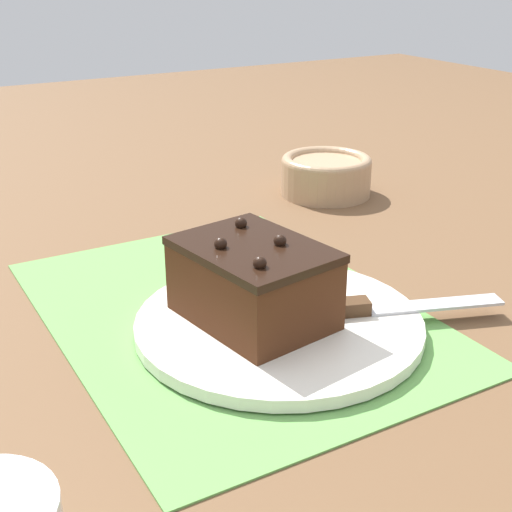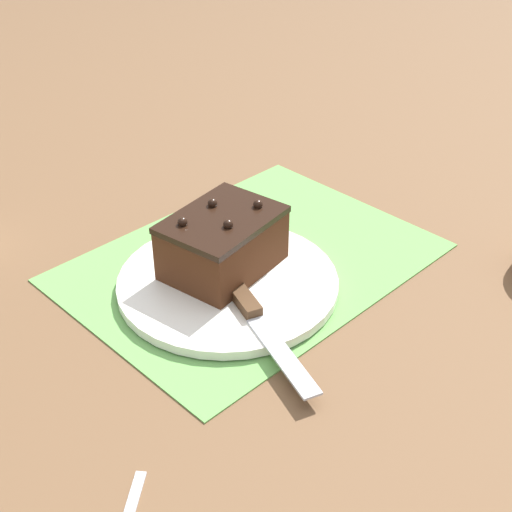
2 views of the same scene
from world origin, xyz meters
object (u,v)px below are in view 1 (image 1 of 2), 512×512
serving_knife (370,307)px  small_bowl (326,174)px  cake_plate (279,323)px  chocolate_cake (251,283)px

serving_knife → small_bowl: size_ratio=1.46×
cake_plate → chocolate_cake: bearing=63.3°
cake_plate → chocolate_cake: (0.01, 0.02, 0.04)m
serving_knife → small_bowl: (0.36, -0.20, 0.01)m
serving_knife → cake_plate: bearing=-92.2°
cake_plate → serving_knife: serving_knife is taller
chocolate_cake → cake_plate: bearing=-116.7°
cake_plate → small_bowl: small_bowl is taller
chocolate_cake → serving_knife: (-0.05, -0.11, -0.03)m
cake_plate → chocolate_cake: chocolate_cake is taller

